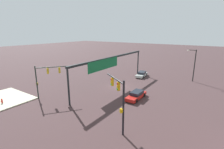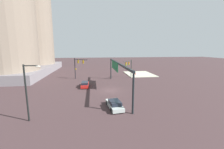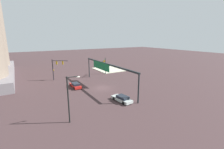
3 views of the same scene
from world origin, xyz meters
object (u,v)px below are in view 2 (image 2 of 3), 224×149
sedan_car_waiting_far (115,104)px  fire_hydrant_on_curb (135,74)px  traffic_signal_near_corner (129,66)px  sedan_car_approaching (85,84)px  traffic_signal_opposite_side (78,65)px  streetlamp_curved_arm (28,89)px

sedan_car_waiting_far → fire_hydrant_on_curb: size_ratio=6.80×
traffic_signal_near_corner → sedan_car_approaching: bearing=-19.2°
sedan_car_approaching → sedan_car_waiting_far: (-13.38, -5.01, -0.00)m
traffic_signal_opposite_side → sedan_car_waiting_far: (-22.79, -7.40, -3.61)m
traffic_signal_opposite_side → sedan_car_waiting_far: traffic_signal_opposite_side is taller
traffic_signal_opposite_side → fire_hydrant_on_curb: size_ratio=8.67×
sedan_car_approaching → fire_hydrant_on_curb: bearing=-50.4°
traffic_signal_near_corner → fire_hydrant_on_curb: traffic_signal_near_corner is taller
streetlamp_curved_arm → sedan_car_approaching: streetlamp_curved_arm is taller
sedan_car_waiting_far → fire_hydrant_on_curb: (26.93, -11.27, -0.09)m
streetlamp_curved_arm → sedan_car_approaching: (15.91, -5.96, -3.54)m
streetlamp_curved_arm → sedan_car_waiting_far: 11.81m
traffic_signal_near_corner → streetlamp_curved_arm: bearing=0.6°
sedan_car_approaching → fire_hydrant_on_curb: size_ratio=6.79×
traffic_signal_near_corner → traffic_signal_opposite_side: bearing=-56.9°
traffic_signal_opposite_side → sedan_car_waiting_far: bearing=-38.0°
streetlamp_curved_arm → sedan_car_approaching: size_ratio=1.47×
streetlamp_curved_arm → traffic_signal_near_corner: bearing=53.8°
sedan_car_waiting_far → fire_hydrant_on_curb: sedan_car_waiting_far is taller
sedan_car_approaching → sedan_car_waiting_far: bearing=-159.6°
sedan_car_approaching → streetlamp_curved_arm: bearing=159.3°
traffic_signal_near_corner → sedan_car_approaching: size_ratio=1.16×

